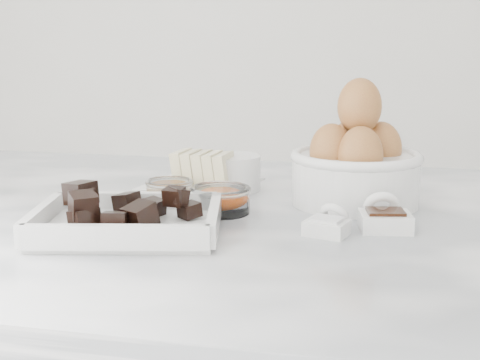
% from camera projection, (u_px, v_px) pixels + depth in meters
% --- Properties ---
extents(marble_slab, '(1.20, 0.80, 0.04)m').
position_uv_depth(marble_slab, '(221.00, 226.00, 0.93)').
color(marble_slab, white).
rests_on(marble_slab, cabinet).
extents(chocolate_dish, '(0.25, 0.21, 0.06)m').
position_uv_depth(chocolate_dish, '(127.00, 215.00, 0.81)').
color(chocolate_dish, white).
rests_on(chocolate_dish, marble_slab).
extents(butter_plate, '(0.18, 0.18, 0.06)m').
position_uv_depth(butter_plate, '(200.00, 177.00, 1.04)').
color(butter_plate, white).
rests_on(butter_plate, marble_slab).
extents(sugar_ramekin, '(0.09, 0.09, 0.06)m').
position_uv_depth(sugar_ramekin, '(231.00, 171.00, 1.05)').
color(sugar_ramekin, white).
rests_on(sugar_ramekin, marble_slab).
extents(egg_bowl, '(0.19, 0.19, 0.18)m').
position_uv_depth(egg_bowl, '(356.00, 164.00, 0.96)').
color(egg_bowl, white).
rests_on(egg_bowl, marble_slab).
extents(honey_bowl, '(0.07, 0.07, 0.03)m').
position_uv_depth(honey_bowl, '(169.00, 190.00, 0.99)').
color(honey_bowl, white).
rests_on(honey_bowl, marble_slab).
extents(zest_bowl, '(0.09, 0.09, 0.04)m').
position_uv_depth(zest_bowl, '(220.00, 199.00, 0.92)').
color(zest_bowl, white).
rests_on(zest_bowl, marble_slab).
extents(vanilla_spoon, '(0.07, 0.08, 0.05)m').
position_uv_depth(vanilla_spoon, '(384.00, 217.00, 0.84)').
color(vanilla_spoon, white).
rests_on(vanilla_spoon, marble_slab).
extents(salt_spoon, '(0.06, 0.07, 0.04)m').
position_uv_depth(salt_spoon, '(328.00, 224.00, 0.82)').
color(salt_spoon, white).
rests_on(salt_spoon, marble_slab).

